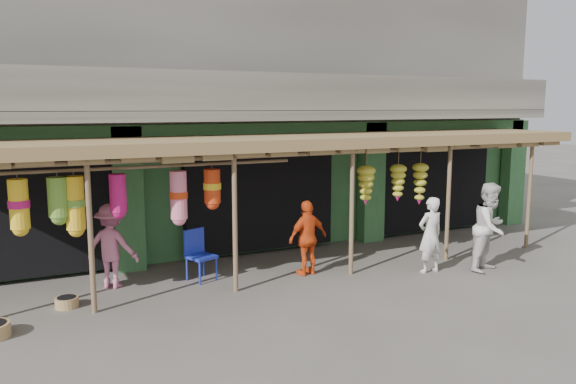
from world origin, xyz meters
name	(u,v)px	position (x,y,z in m)	size (l,w,h in m)	color
ground	(303,278)	(0.00, 0.00, 0.00)	(80.00, 80.00, 0.00)	#514C47
building	(220,107)	(0.00, 4.87, 3.37)	(16.40, 6.80, 7.00)	gray
awning	(280,147)	(-0.14, 0.80, 2.57)	(14.00, 2.70, 2.79)	brown
blue_chair	(198,252)	(-1.90, 0.80, 0.56)	(0.62, 0.63, 1.01)	#1A2AAB
basket_right	(67,302)	(-4.39, 0.27, 0.09)	(0.39, 0.39, 0.18)	#966E46
person_front	(430,235)	(2.53, -0.79, 0.79)	(0.57, 0.38, 1.57)	silver
person_right	(490,227)	(3.73, -1.23, 0.92)	(0.90, 0.70, 1.85)	silver
person_vendor	(308,238)	(0.19, 0.15, 0.77)	(0.90, 0.37, 1.53)	#DF4815
person_shopper	(112,246)	(-3.50, 1.06, 0.80)	(1.03, 0.59, 1.60)	#C2678B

